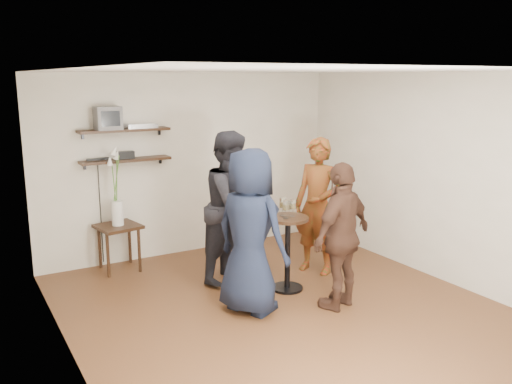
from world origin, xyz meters
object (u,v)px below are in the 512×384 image
Objects in this scene: dvd_deck at (140,126)px; person_brown at (342,236)px; person_dark at (233,207)px; person_navy at (250,232)px; radio at (126,155)px; crt_monitor at (108,118)px; drinks_table at (288,243)px; side_table at (118,232)px; person_plaid at (318,206)px.

dvd_deck is 3.13m from person_brown.
person_dark is 1.05× the size of person_navy.
person_dark is 1.15× the size of person_brown.
person_navy reaches higher than radio.
person_dark is at bearing -52.04° from radio.
drinks_table is (1.58, -1.87, -1.43)m from crt_monitor.
person_brown is (1.80, -2.42, 0.31)m from side_table.
crt_monitor is 0.45m from dvd_deck.
person_navy is 1.02m from person_brown.
dvd_deck is at bearing -156.11° from person_plaid.
crt_monitor reaches higher than drinks_table.
crt_monitor is at bearing -73.17° from person_brown.
crt_monitor is 1.51m from side_table.
crt_monitor is at bearing 93.80° from side_table.
crt_monitor is at bearing 101.53° from person_dark.
drinks_table reaches higher than side_table.
person_plaid is 1.13m from person_dark.
dvd_deck reaches higher than person_dark.
side_table is (0.01, -0.17, -1.50)m from crt_monitor.
person_plaid is at bearing -40.20° from dvd_deck.
radio is 0.12× the size of person_dark.
crt_monitor reaches higher than person_plaid.
person_navy is at bearing -72.90° from radio.
person_plaid is 0.99× the size of person_navy.
dvd_deck is 2.44m from person_navy.
dvd_deck is (0.44, 0.00, -0.12)m from crt_monitor.
person_dark reaches higher than person_plaid.
drinks_table is 0.50× the size of person_navy.
side_table is 0.35× the size of person_plaid.
person_brown is at bearing -96.99° from person_dark.
side_table is at bearing -86.20° from crt_monitor.
person_dark is (1.16, -1.06, 0.43)m from side_table.
radio is at bearing 180.00° from dvd_deck.
drinks_table is at bearing -58.62° from dvd_deck.
person_dark is at bearing -40.95° from person_navy.
dvd_deck is 2.59m from person_plaid.
crt_monitor is at bearing 130.11° from drinks_table.
crt_monitor is 0.19× the size of person_brown.
person_brown reaches higher than radio.
person_plaid is at bearing -31.30° from side_table.
person_dark is 1.51m from person_brown.
drinks_table is at bearing -90.00° from person_plaid.
person_dark is (1.17, -1.23, -1.07)m from crt_monitor.
person_plaid is (2.05, -1.54, -0.62)m from radio.
person_navy reaches higher than drinks_table.
person_navy is (-1.37, -0.64, 0.01)m from person_plaid.
dvd_deck reaches higher than person_navy.
drinks_table is at bearing -53.94° from radio.
crt_monitor is 3.38m from person_brown.
person_brown reaches higher than drinks_table.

